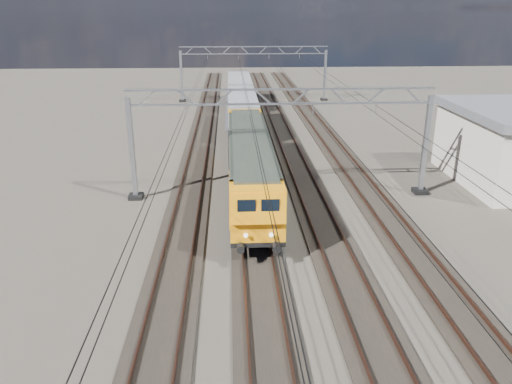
{
  "coord_description": "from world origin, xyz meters",
  "views": [
    {
      "loc": [
        -3.24,
        -26.98,
        11.79
      ],
      "look_at": [
        -1.9,
        -1.66,
        2.4
      ],
      "focal_mm": 35.0,
      "sensor_mm": 36.0,
      "label": 1
    }
  ],
  "objects_px": {
    "catenary_gantry_far": "(254,71)",
    "hopper_wagon_mid": "(239,89)",
    "hopper_wagon_lead": "(242,110)",
    "locomotive": "(250,161)",
    "catenary_gantry_mid": "(281,139)"
  },
  "relations": [
    {
      "from": "locomotive",
      "to": "hopper_wagon_mid",
      "type": "distance_m",
      "value": 31.9
    },
    {
      "from": "catenary_gantry_mid",
      "to": "hopper_wagon_lead",
      "type": "bearing_deg",
      "value": 96.29
    },
    {
      "from": "catenary_gantry_far",
      "to": "hopper_wagon_mid",
      "type": "xyz_separation_m",
      "value": [
        -2.0,
        -3.66,
        -1.67
      ]
    },
    {
      "from": "catenary_gantry_far",
      "to": "hopper_wagon_lead",
      "type": "relative_size",
      "value": 1.53
    },
    {
      "from": "hopper_wagon_lead",
      "to": "catenary_gantry_far",
      "type": "bearing_deg",
      "value": 83.61
    },
    {
      "from": "locomotive",
      "to": "hopper_wagon_mid",
      "type": "height_order",
      "value": "locomotive"
    },
    {
      "from": "catenary_gantry_mid",
      "to": "hopper_wagon_lead",
      "type": "xyz_separation_m",
      "value": [
        -2.0,
        18.14,
        -1.67
      ]
    },
    {
      "from": "hopper_wagon_lead",
      "to": "catenary_gantry_mid",
      "type": "bearing_deg",
      "value": -83.71
    },
    {
      "from": "catenary_gantry_mid",
      "to": "hopper_wagon_mid",
      "type": "distance_m",
      "value": 32.45
    },
    {
      "from": "catenary_gantry_far",
      "to": "hopper_wagon_mid",
      "type": "bearing_deg",
      "value": -118.68
    },
    {
      "from": "catenary_gantry_far",
      "to": "locomotive",
      "type": "distance_m",
      "value": 35.64
    },
    {
      "from": "catenary_gantry_far",
      "to": "hopper_wagon_lead",
      "type": "distance_m",
      "value": 18.05
    },
    {
      "from": "catenary_gantry_far",
      "to": "hopper_wagon_lead",
      "type": "bearing_deg",
      "value": -96.39
    },
    {
      "from": "catenary_gantry_mid",
      "to": "hopper_wagon_mid",
      "type": "relative_size",
      "value": 1.53
    },
    {
      "from": "locomotive",
      "to": "hopper_wagon_mid",
      "type": "relative_size",
      "value": 1.62
    }
  ]
}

